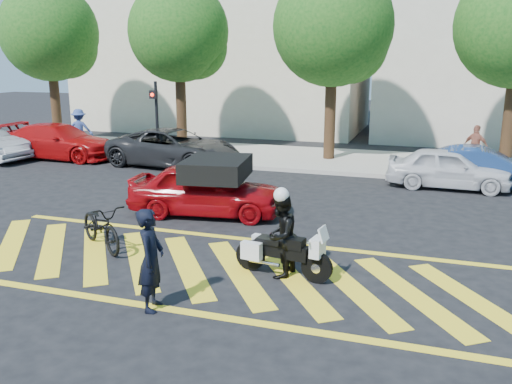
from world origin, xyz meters
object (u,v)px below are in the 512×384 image
(parked_left, at_px, (59,141))
(parked_mid_left, at_px, (174,148))
(red_convertible, at_px, (206,189))
(parked_mid_right, at_px, (449,168))
(officer_bike, at_px, (151,260))
(police_motorcycle, at_px, (281,252))
(officer_moto, at_px, (281,236))
(bicycle, at_px, (101,226))
(parked_right, at_px, (481,167))

(parked_left, distance_m, parked_mid_left, 5.27)
(red_convertible, relative_size, parked_mid_right, 1.06)
(red_convertible, bearing_deg, parked_left, 50.06)
(parked_left, relative_size, parked_mid_right, 1.29)
(officer_bike, xyz_separation_m, parked_left, (-10.46, 11.15, -0.15))
(police_motorcycle, bearing_deg, parked_mid_left, 135.84)
(officer_moto, bearing_deg, red_convertible, -129.65)
(police_motorcycle, distance_m, parked_mid_right, 9.19)
(bicycle, relative_size, parked_left, 0.40)
(police_motorcycle, xyz_separation_m, parked_mid_right, (3.15, 8.64, 0.18))
(bicycle, relative_size, police_motorcycle, 0.99)
(bicycle, relative_size, parked_right, 0.50)
(parked_mid_left, bearing_deg, officer_bike, -148.74)
(police_motorcycle, height_order, parked_right, parked_right)
(officer_bike, height_order, red_convertible, officer_bike)
(parked_mid_left, bearing_deg, red_convertible, -139.83)
(officer_moto, bearing_deg, bicycle, -84.78)
(officer_moto, distance_m, parked_right, 10.02)
(officer_bike, height_order, police_motorcycle, officer_bike)
(officer_bike, bearing_deg, officer_moto, -51.47)
(officer_moto, xyz_separation_m, parked_left, (-12.11, 9.11, -0.09))
(officer_bike, height_order, parked_right, officer_bike)
(officer_moto, relative_size, parked_mid_right, 0.42)
(parked_left, bearing_deg, parked_mid_right, -92.56)
(officer_moto, height_order, parked_left, officer_moto)
(bicycle, bearing_deg, parked_right, -8.30)
(parked_mid_left, xyz_separation_m, parked_right, (11.00, 0.00, -0.07))
(parked_mid_left, bearing_deg, parked_mid_right, -86.38)
(officer_moto, distance_m, parked_left, 15.15)
(parked_left, height_order, parked_mid_left, parked_mid_left)
(officer_bike, bearing_deg, parked_right, -40.05)
(bicycle, xyz_separation_m, parked_mid_right, (7.34, 8.38, 0.14))
(officer_bike, distance_m, parked_mid_left, 12.30)
(officer_moto, height_order, red_convertible, officer_moto)
(bicycle, height_order, parked_mid_left, parked_mid_left)
(bicycle, distance_m, parked_right, 12.16)
(police_motorcycle, relative_size, parked_mid_right, 0.52)
(parked_mid_left, bearing_deg, officer_moto, -136.80)
(police_motorcycle, bearing_deg, officer_moto, -151.32)
(bicycle, distance_m, parked_mid_left, 9.24)
(bicycle, bearing_deg, parked_left, 76.89)
(bicycle, distance_m, red_convertible, 3.36)
(bicycle, bearing_deg, parked_mid_left, 51.76)
(parked_mid_right, bearing_deg, bicycle, 140.12)
(parked_left, relative_size, parked_mid_left, 0.95)
(officer_bike, distance_m, bicycle, 3.44)
(parked_mid_left, distance_m, parked_right, 11.00)
(parked_mid_left, relative_size, parked_right, 1.32)
(bicycle, bearing_deg, police_motorcycle, -58.55)
(officer_bike, relative_size, police_motorcycle, 0.88)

